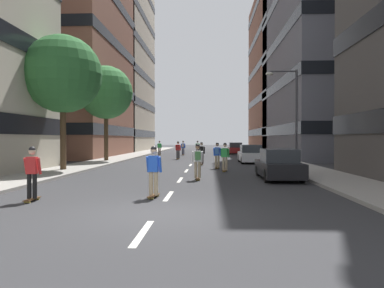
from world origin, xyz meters
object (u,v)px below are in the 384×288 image
Objects in this scene: street_tree_near at (106,93)px; skater_7 at (198,147)px; parked_car_near at (279,165)px; parked_car_far at (251,155)px; skater_3 at (198,159)px; skater_6 at (154,169)px; skater_9 at (159,147)px; skater_0 at (178,149)px; skater_8 at (217,154)px; skater_1 at (183,147)px; streetlamp_right at (291,107)px; parked_car_mid at (235,149)px; skater_2 at (32,171)px; skater_4 at (225,156)px; street_tree_mid at (63,74)px; skater_5 at (202,152)px.

street_tree_near is 4.63× the size of skater_7.
parked_car_near and parked_car_far have the same top height.
skater_3 is (-4.03, -12.73, 0.32)m from parked_car_far.
skater_6 is 33.60m from skater_7.
skater_9 is (-4.63, -1.80, -0.03)m from skater_7.
skater_0 is at bearing -70.87° from skater_9.
skater_8 is at bearing 78.58° from skater_6.
skater_1 is at bearing 90.93° from skater_0.
street_tree_near is at bearing 110.64° from skater_6.
skater_8 is (1.10, 6.69, 0.00)m from skater_3.
street_tree_near is at bearing 155.42° from streetlamp_right.
skater_6 is at bearing -87.12° from skater_0.
parked_car_mid is at bearing 90.00° from parked_car_near.
skater_2 and skater_7 have the same top height.
skater_1 is 1.00× the size of skater_9.
skater_6 is at bearing -106.50° from parked_car_far.
parked_car_mid is 30.63m from skater_3.
parked_car_mid is 2.47× the size of skater_4.
streetlamp_right is 14.61m from skater_6.
parked_car_near is 11.43m from skater_2.
skater_9 is at bearing -157.50° from parked_car_mid.
street_tree_mid reaches higher than skater_8.
skater_3 reaches higher than parked_car_near.
parked_car_far is 2.47× the size of skater_3.
skater_5 is (5.13, 16.38, 0.00)m from skater_2.
skater_2 and skater_8 have the same top height.
skater_5 is 1.00× the size of skater_7.
parked_car_far is 15.39m from skater_1.
parked_car_mid is at bearing 53.66° from street_tree_near.
skater_4 is at bearing -71.99° from skater_9.
street_tree_mid reaches higher than skater_5.
skater_2 is at bearing -166.63° from skater_6.
parked_car_mid is 23.85m from skater_8.
skater_8 is (9.53, -6.73, -5.02)m from street_tree_near.
skater_8 reaches higher than parked_car_far.
skater_2 is 3.92m from skater_6.
street_tree_mid is 4.63× the size of skater_0.
parked_car_mid is at bearing 94.87° from streetlamp_right.
streetlamp_right is 7.57m from skater_5.
streetlamp_right is 3.65× the size of skater_7.
street_tree_near is 1.00× the size of street_tree_mid.
street_tree_near is 8.83m from skater_0.
skater_8 is at bearing -71.35° from skater_9.
street_tree_mid reaches higher than skater_2.
skater_3 and skater_6 have the same top height.
street_tree_mid is at bearing -90.00° from street_tree_near.
skater_2 reaches higher than parked_car_near.
skater_6 is at bearing -106.03° from skater_4.
street_tree_mid is at bearing 107.42° from skater_2.
skater_1 is 16.74m from skater_5.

